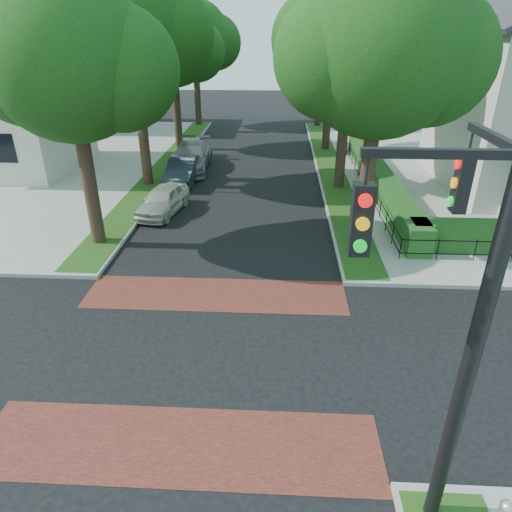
% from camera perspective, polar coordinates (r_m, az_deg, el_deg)
% --- Properties ---
extents(ground, '(120.00, 120.00, 0.00)m').
position_cam_1_polar(ground, '(13.40, -6.84, -11.97)').
color(ground, black).
rests_on(ground, ground).
extents(crosswalk_far, '(9.00, 2.20, 0.01)m').
position_cam_1_polar(crosswalk_far, '(15.98, -5.02, -4.79)').
color(crosswalk_far, maroon).
rests_on(crosswalk_far, ground).
extents(crosswalk_near, '(9.00, 2.20, 0.01)m').
position_cam_1_polar(crosswalk_near, '(11.13, -9.65, -22.24)').
color(crosswalk_near, maroon).
rests_on(crosswalk_near, ground).
extents(grass_strip_ne, '(1.60, 29.80, 0.02)m').
position_cam_1_polar(grass_strip_ne, '(30.67, 9.23, 10.97)').
color(grass_strip_ne, '#193E11').
rests_on(grass_strip_ne, sidewalk_ne).
extents(grass_strip_nw, '(1.60, 29.80, 0.02)m').
position_cam_1_polar(grass_strip_nw, '(31.40, -11.15, 11.18)').
color(grass_strip_nw, '#193E11').
rests_on(grass_strip_nw, sidewalk_nw).
extents(tree_right_near, '(7.75, 6.67, 10.66)m').
position_cam_1_polar(tree_right_near, '(17.87, 15.64, 23.60)').
color(tree_right_near, black).
rests_on(tree_right_near, sidewalk_ne).
extents(tree_right_mid, '(8.25, 7.09, 11.22)m').
position_cam_1_polar(tree_right_mid, '(25.76, 12.01, 25.48)').
color(tree_right_mid, black).
rests_on(tree_right_mid, sidewalk_ne).
extents(tree_right_far, '(7.25, 6.23, 9.74)m').
position_cam_1_polar(tree_right_far, '(34.70, 9.62, 24.08)').
color(tree_right_far, black).
rests_on(tree_right_far, sidewalk_ne).
extents(tree_right_back, '(7.50, 6.45, 10.20)m').
position_cam_1_polar(tree_right_back, '(43.65, 8.39, 25.12)').
color(tree_right_back, black).
rests_on(tree_right_back, sidewalk_ne).
extents(tree_left_near, '(7.50, 6.45, 10.20)m').
position_cam_1_polar(tree_left_near, '(19.07, -21.80, 21.82)').
color(tree_left_near, black).
rests_on(tree_left_near, sidewalk_nw).
extents(tree_left_mid, '(8.00, 6.88, 11.48)m').
position_cam_1_polar(tree_left_mid, '(26.59, -14.91, 26.00)').
color(tree_left_mid, black).
rests_on(tree_left_mid, sidewalk_nw).
extents(tree_left_far, '(7.00, 6.02, 9.86)m').
position_cam_1_polar(tree_left_far, '(35.31, -10.20, 24.43)').
color(tree_left_far, black).
rests_on(tree_left_far, sidewalk_nw).
extents(tree_left_back, '(7.75, 6.66, 10.44)m').
position_cam_1_polar(tree_left_back, '(44.16, -7.51, 25.38)').
color(tree_left_back, black).
rests_on(tree_left_back, sidewalk_nw).
extents(hedge_main_road, '(1.00, 18.00, 1.20)m').
position_cam_1_polar(hedge_main_road, '(26.98, 15.06, 9.52)').
color(hedge_main_road, '#1D4A19').
rests_on(hedge_main_road, sidewalk_ne).
extents(fence_main_road, '(0.06, 18.00, 0.90)m').
position_cam_1_polar(fence_main_road, '(26.86, 13.33, 9.31)').
color(fence_main_road, black).
rests_on(fence_main_road, sidewalk_ne).
extents(house_left_far, '(10.00, 9.00, 10.14)m').
position_cam_1_polar(house_left_far, '(45.90, -21.02, 21.05)').
color(house_left_far, beige).
rests_on(house_left_far, sidewalk_nw).
extents(traffic_signal, '(2.17, 2.00, 8.00)m').
position_cam_1_polar(traffic_signal, '(7.44, 24.65, -5.24)').
color(traffic_signal, black).
rests_on(traffic_signal, sidewalk_se).
extents(parked_car_front, '(2.27, 4.21, 1.36)m').
position_cam_1_polar(parked_car_front, '(23.09, -11.56, 6.85)').
color(parked_car_front, '#B5B4A2').
rests_on(parked_car_front, ground).
extents(parked_car_middle, '(1.60, 4.47, 1.47)m').
position_cam_1_polar(parked_car_middle, '(27.71, -9.15, 10.51)').
color(parked_car_middle, '#1D252C').
rests_on(parked_car_middle, ground).
extents(parked_car_rear, '(2.60, 5.87, 1.68)m').
position_cam_1_polar(parked_car_rear, '(30.25, -8.15, 12.16)').
color(parked_car_rear, slate).
rests_on(parked_car_rear, ground).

